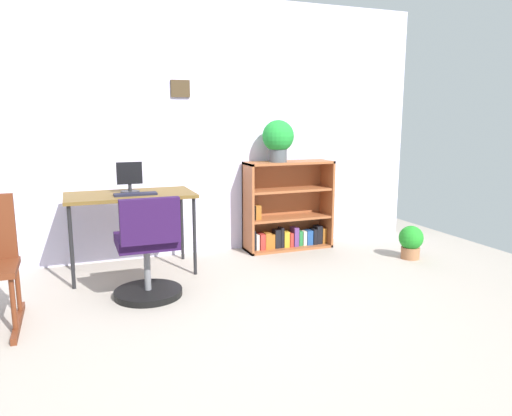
% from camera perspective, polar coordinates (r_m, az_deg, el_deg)
% --- Properties ---
extents(ground_plane, '(6.24, 6.24, 0.00)m').
position_cam_1_polar(ground_plane, '(3.06, 0.10, -15.71)').
color(ground_plane, '#A1978C').
extents(wall_back, '(5.20, 0.12, 2.50)m').
position_cam_1_polar(wall_back, '(4.81, -9.30, 9.24)').
color(wall_back, silver).
rests_on(wall_back, ground_plane).
extents(desk, '(1.08, 0.58, 0.71)m').
position_cam_1_polar(desk, '(4.32, -14.62, 0.94)').
color(desk, brown).
rests_on(desk, ground_plane).
extents(monitor, '(0.22, 0.16, 0.27)m').
position_cam_1_polar(monitor, '(4.36, -14.69, 3.45)').
color(monitor, '#262628').
rests_on(monitor, desk).
extents(keyboard, '(0.35, 0.11, 0.02)m').
position_cam_1_polar(keyboard, '(4.20, -14.04, 1.60)').
color(keyboard, black).
rests_on(keyboard, desk).
extents(office_chair, '(0.52, 0.55, 0.80)m').
position_cam_1_polar(office_chair, '(3.73, -12.64, -5.46)').
color(office_chair, black).
rests_on(office_chair, ground_plane).
extents(bookshelf_low, '(0.92, 0.30, 0.92)m').
position_cam_1_polar(bookshelf_low, '(5.06, 3.59, -0.36)').
color(bookshelf_low, '#97532E').
rests_on(bookshelf_low, ground_plane).
extents(potted_plant_on_shelf, '(0.32, 0.32, 0.42)m').
position_cam_1_polar(potted_plant_on_shelf, '(4.87, 2.63, 8.22)').
color(potted_plant_on_shelf, '#474C51').
rests_on(potted_plant_on_shelf, bookshelf_low).
extents(potted_plant_floor, '(0.23, 0.23, 0.32)m').
position_cam_1_polar(potted_plant_floor, '(4.94, 17.81, -3.73)').
color(potted_plant_floor, '#9E6642').
rests_on(potted_plant_floor, ground_plane).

